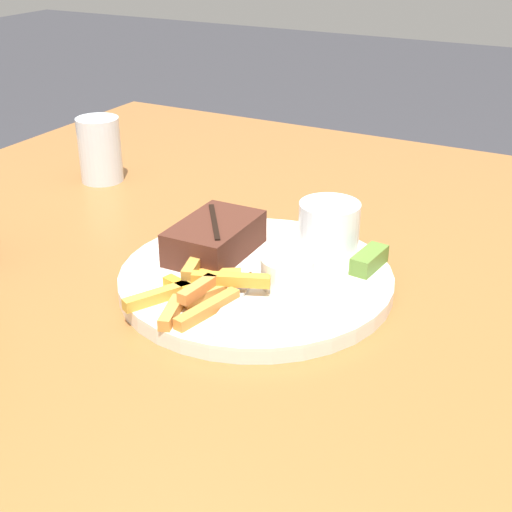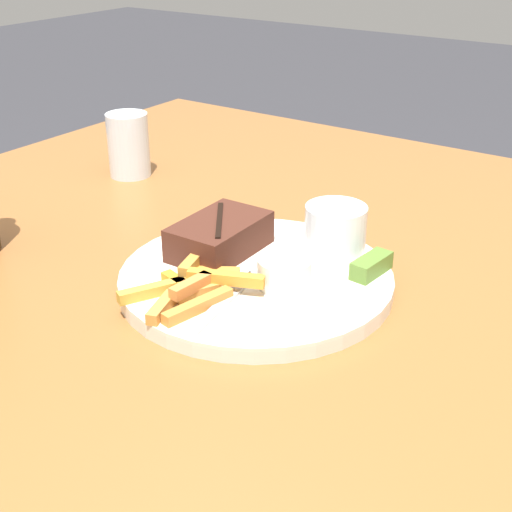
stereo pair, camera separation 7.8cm
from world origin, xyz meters
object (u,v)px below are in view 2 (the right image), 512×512
(dinner_plate, at_px, (256,279))
(dipping_sauce_cup, at_px, (285,271))
(fork_utensil, at_px, (222,304))
(pickle_spear, at_px, (371,266))
(steak_portion, at_px, (220,236))
(drinking_glass, at_px, (129,145))
(coleslaw_cup, at_px, (336,227))

(dinner_plate, bearing_deg, dipping_sauce_cup, -101.26)
(fork_utensil, bearing_deg, pickle_spear, -41.52)
(steak_portion, xyz_separation_m, fork_utensil, (-0.10, -0.08, -0.02))
(dinner_plate, height_order, fork_utensil, fork_utensil)
(dinner_plate, relative_size, drinking_glass, 3.09)
(coleslaw_cup, xyz_separation_m, pickle_spear, (-0.03, -0.06, -0.02))
(pickle_spear, bearing_deg, fork_utensil, 147.60)
(coleslaw_cup, distance_m, dipping_sauce_cup, 0.10)
(coleslaw_cup, distance_m, fork_utensil, 0.18)
(steak_portion, bearing_deg, drinking_glass, 60.76)
(pickle_spear, xyz_separation_m, fork_utensil, (-0.15, 0.09, -0.01))
(dipping_sauce_cup, xyz_separation_m, fork_utensil, (-0.07, 0.03, -0.02))
(dipping_sauce_cup, distance_m, fork_utensil, 0.08)
(steak_portion, relative_size, coleslaw_cup, 1.67)
(steak_portion, bearing_deg, dinner_plate, -106.66)
(steak_portion, relative_size, pickle_spear, 2.05)
(dinner_plate, xyz_separation_m, dipping_sauce_cup, (-0.01, -0.04, 0.03))
(dinner_plate, bearing_deg, fork_utensil, -170.88)
(drinking_glass, bearing_deg, coleslaw_cup, -102.90)
(fork_utensil, bearing_deg, drinking_glass, 45.75)
(dinner_plate, height_order, steak_portion, steak_portion)
(dipping_sauce_cup, bearing_deg, dinner_plate, 78.74)
(steak_portion, xyz_separation_m, drinking_glass, (0.17, 0.31, 0.01))
(pickle_spear, distance_m, drinking_glass, 0.49)
(pickle_spear, bearing_deg, steak_portion, 106.15)
(dipping_sauce_cup, bearing_deg, drinking_glass, 64.26)
(coleslaw_cup, relative_size, drinking_glass, 0.73)
(steak_portion, relative_size, drinking_glass, 1.21)
(steak_portion, height_order, pickle_spear, steak_portion)
(steak_portion, relative_size, fork_utensil, 0.88)
(dinner_plate, distance_m, coleslaw_cup, 0.11)
(coleslaw_cup, height_order, dipping_sauce_cup, coleslaw_cup)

